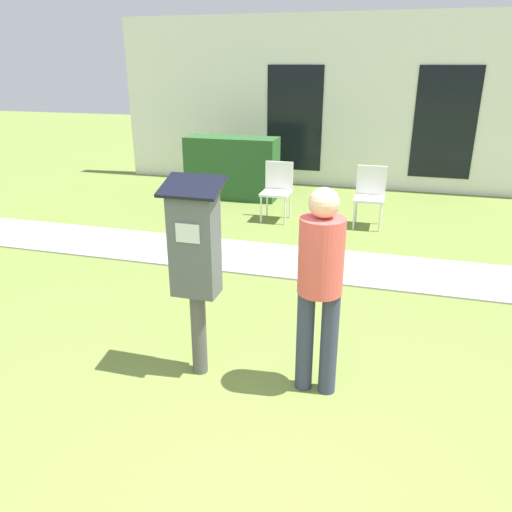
% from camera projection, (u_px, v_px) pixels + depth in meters
% --- Properties ---
extents(ground_plane, '(40.00, 40.00, 0.00)m').
position_uv_depth(ground_plane, '(250.00, 500.00, 2.86)').
color(ground_plane, olive).
extents(sidewalk, '(12.00, 1.10, 0.02)m').
position_uv_depth(sidewalk, '(334.00, 265.00, 6.14)').
color(sidewalk, '#A3A099').
rests_on(sidewalk, ground).
extents(building_facade, '(10.00, 0.26, 3.20)m').
position_uv_depth(building_facade, '(369.00, 104.00, 9.47)').
color(building_facade, white).
rests_on(building_facade, ground).
extents(parking_meter, '(0.44, 0.31, 1.59)m').
position_uv_depth(parking_meter, '(195.00, 254.00, 3.69)').
color(parking_meter, '#4C4C4C').
rests_on(parking_meter, ground).
extents(person_standing, '(0.32, 0.32, 1.58)m').
position_uv_depth(person_standing, '(320.00, 278.00, 3.51)').
color(person_standing, '#333851').
rests_on(person_standing, ground).
extents(outdoor_chair_left, '(0.44, 0.44, 0.90)m').
position_uv_depth(outdoor_chair_left, '(277.00, 186.00, 7.82)').
color(outdoor_chair_left, white).
rests_on(outdoor_chair_left, ground).
extents(outdoor_chair_middle, '(0.44, 0.44, 0.90)m').
position_uv_depth(outdoor_chair_middle, '(370.00, 191.00, 7.50)').
color(outdoor_chair_middle, white).
rests_on(outdoor_chair_middle, ground).
extents(hedge_row, '(1.66, 0.60, 1.10)m').
position_uv_depth(hedge_row, '(232.00, 168.00, 9.08)').
color(hedge_row, '#285628').
rests_on(hedge_row, ground).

